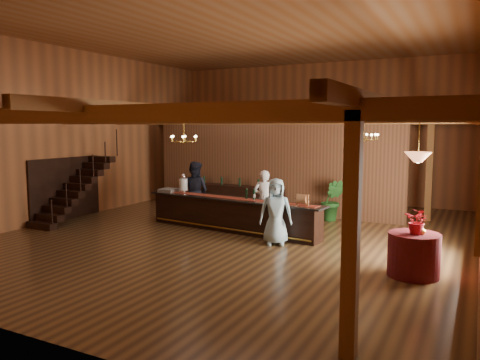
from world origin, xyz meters
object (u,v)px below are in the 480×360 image
at_px(chandelier_right, 364,137).
at_px(floor_plant, 332,200).
at_px(tasting_bar, 232,214).
at_px(chandelier_left, 184,138).
at_px(backbar_shelf, 240,199).
at_px(staff_second, 195,191).
at_px(round_table, 414,255).
at_px(pendant_lamp, 418,157).
at_px(bartender, 264,199).
at_px(guest, 276,212).
at_px(beverage_dispenser, 183,184).
at_px(raffle_drum, 302,199).

bearing_deg(chandelier_right, floor_plant, 136.95).
relative_size(tasting_bar, chandelier_left, 7.20).
relative_size(backbar_shelf, chandelier_left, 4.12).
height_order(backbar_shelf, chandelier_left, chandelier_left).
height_order(chandelier_right, staff_second, chandelier_right).
bearing_deg(chandelier_left, round_table, -12.82).
height_order(pendant_lamp, bartender, pendant_lamp).
bearing_deg(tasting_bar, staff_second, 164.65).
bearing_deg(guest, chandelier_right, 35.01).
relative_size(backbar_shelf, chandelier_right, 4.12).
bearing_deg(beverage_dispenser, floor_plant, 31.50).
bearing_deg(raffle_drum, tasting_bar, 172.11).
height_order(chandelier_left, pendant_lamp, same).
xyz_separation_m(raffle_drum, pendant_lamp, (2.95, -1.64, 1.27)).
height_order(raffle_drum, chandelier_left, chandelier_left).
bearing_deg(floor_plant, round_table, -57.12).
bearing_deg(bartender, chandelier_right, -178.24).
xyz_separation_m(backbar_shelf, round_table, (6.35, -4.69, -0.03)).
relative_size(guest, floor_plant, 1.28).
bearing_deg(floor_plant, tasting_bar, -128.46).
bearing_deg(guest, bartender, 100.68).
xyz_separation_m(chandelier_left, floor_plant, (3.46, 3.20, -1.99)).
xyz_separation_m(beverage_dispenser, guest, (3.58, -1.13, -0.39)).
bearing_deg(round_table, floor_plant, 122.88).
height_order(beverage_dispenser, raffle_drum, beverage_dispenser).
xyz_separation_m(beverage_dispenser, bartender, (2.51, 0.51, -0.38)).
distance_m(chandelier_left, floor_plant, 5.12).
height_order(staff_second, guest, staff_second).
bearing_deg(raffle_drum, floor_plant, 91.38).
height_order(chandelier_right, guest, chandelier_right).
relative_size(backbar_shelf, guest, 1.94).
distance_m(round_table, floor_plant, 5.57).
height_order(beverage_dispenser, backbar_shelf, beverage_dispenser).
bearing_deg(backbar_shelf, guest, -47.31).
distance_m(beverage_dispenser, chandelier_left, 1.69).
relative_size(tasting_bar, beverage_dispenser, 9.60).
relative_size(raffle_drum, round_table, 0.34).
bearing_deg(backbar_shelf, staff_second, -100.87).
distance_m(beverage_dispenser, guest, 3.77).
height_order(chandelier_right, floor_plant, chandelier_right).
xyz_separation_m(tasting_bar, chandelier_left, (-1.30, -0.47, 2.17)).
distance_m(chandelier_left, chandelier_right, 5.08).
height_order(round_table, pendant_lamp, pendant_lamp).
xyz_separation_m(chandelier_left, chandelier_right, (4.63, 2.11, 0.06)).
distance_m(backbar_shelf, round_table, 7.89).
bearing_deg(beverage_dispenser, bartender, 11.38).
relative_size(beverage_dispenser, bartender, 0.35).
xyz_separation_m(chandelier_right, staff_second, (-5.03, -0.95, -1.76)).
height_order(tasting_bar, beverage_dispenser, beverage_dispenser).
relative_size(tasting_bar, bartender, 3.34).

